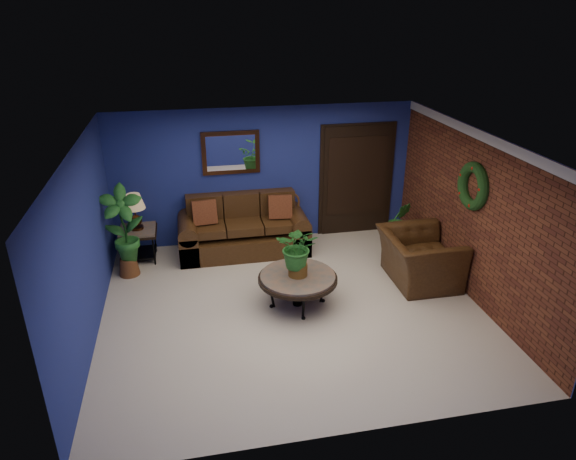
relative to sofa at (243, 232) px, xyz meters
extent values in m
plane|color=beige|center=(0.48, -2.09, -0.34)|extent=(5.50, 5.50, 0.00)
cube|color=navy|center=(0.48, 0.41, 0.91)|extent=(5.50, 0.04, 2.50)
cube|color=navy|center=(-2.27, -2.09, 0.91)|extent=(0.04, 5.00, 2.50)
cube|color=brown|center=(3.23, -2.09, 0.91)|extent=(0.04, 5.00, 2.50)
cube|color=white|center=(0.48, -2.09, 2.16)|extent=(5.50, 5.00, 0.02)
cube|color=white|center=(3.20, -2.09, 2.09)|extent=(0.03, 5.00, 0.14)
cube|color=#402110|center=(-0.12, 0.37, 1.38)|extent=(1.02, 0.06, 0.77)
cube|color=black|center=(2.23, 0.38, 0.71)|extent=(1.44, 0.06, 2.18)
torus|color=black|center=(3.17, -2.04, 1.36)|extent=(0.16, 0.72, 0.72)
cube|color=#412712|center=(0.00, -0.09, -0.15)|extent=(2.29, 0.99, 0.37)
cube|color=#412712|center=(0.00, 0.27, 0.19)|extent=(1.95, 0.27, 0.94)
cube|color=#412712|center=(-0.65, -0.15, 0.20)|extent=(0.63, 0.68, 0.15)
cube|color=#412712|center=(0.00, -0.15, 0.20)|extent=(0.63, 0.68, 0.15)
cube|color=#412712|center=(0.65, -0.15, 0.20)|extent=(0.63, 0.68, 0.15)
cube|color=#412712|center=(-0.98, -0.09, -0.08)|extent=(0.33, 0.99, 0.52)
cube|color=#412712|center=(0.98, -0.09, -0.08)|extent=(0.33, 0.99, 0.52)
cube|color=brown|center=(-0.67, -0.11, 0.48)|extent=(0.42, 0.12, 0.42)
cube|color=brown|center=(0.67, -0.11, 0.48)|extent=(0.42, 0.12, 0.42)
cylinder|color=#514C47|center=(0.57, -2.02, 0.14)|extent=(1.10, 1.10, 0.05)
cylinder|color=black|center=(0.57, -2.02, 0.10)|extent=(1.17, 1.17, 0.05)
cylinder|color=black|center=(0.57, -2.02, -0.11)|extent=(0.14, 0.14, 0.45)
cube|color=#514C47|center=(-1.82, -0.04, 0.22)|extent=(0.60, 0.60, 0.05)
cube|color=black|center=(-1.82, -0.04, 0.18)|extent=(0.64, 0.64, 0.04)
cube|color=black|center=(-1.82, -0.04, -0.22)|extent=(0.54, 0.54, 0.03)
cylinder|color=black|center=(-2.08, -0.29, -0.06)|extent=(0.03, 0.03, 0.56)
cylinder|color=black|center=(-1.57, -0.29, -0.06)|extent=(0.03, 0.03, 0.56)
cylinder|color=black|center=(-2.08, 0.22, -0.06)|extent=(0.03, 0.03, 0.56)
cylinder|color=black|center=(-1.57, 0.22, -0.06)|extent=(0.03, 0.03, 0.56)
cylinder|color=#402110|center=(-1.82, -0.04, 0.27)|extent=(0.22, 0.22, 0.05)
sphere|color=#402110|center=(-1.82, -0.04, 0.38)|extent=(0.20, 0.20, 0.20)
cylinder|color=#402110|center=(-1.82, -0.04, 0.54)|extent=(0.02, 0.02, 0.26)
cone|color=#9F8157|center=(-1.82, -0.04, 0.73)|extent=(0.37, 0.37, 0.26)
cube|color=#553318|center=(0.85, -0.04, 0.13)|extent=(0.49, 0.49, 0.04)
torus|color=#553318|center=(0.88, 0.15, 0.47)|extent=(0.40, 0.10, 0.40)
cylinder|color=#553318|center=(0.64, -0.19, -0.11)|extent=(0.03, 0.03, 0.45)
cylinder|color=#553318|center=(1.00, -0.24, -0.11)|extent=(0.03, 0.03, 0.45)
cylinder|color=#553318|center=(0.69, 0.17, -0.11)|extent=(0.03, 0.03, 0.45)
cylinder|color=#553318|center=(1.05, 0.12, -0.11)|extent=(0.03, 0.03, 0.45)
imported|color=#412712|center=(2.63, -1.69, 0.07)|extent=(1.10, 1.25, 0.81)
cylinder|color=brown|center=(0.57, -2.02, 0.25)|extent=(0.28, 0.28, 0.18)
imported|color=#1B581D|center=(0.57, -2.02, 0.63)|extent=(0.73, 0.68, 0.66)
cylinder|color=brown|center=(2.83, -0.38, -0.24)|extent=(0.26, 0.26, 0.20)
imported|color=#1B581D|center=(2.83, -0.38, 0.17)|extent=(0.43, 0.37, 0.71)
cylinder|color=brown|center=(-1.97, -0.57, -0.19)|extent=(0.34, 0.34, 0.30)
imported|color=#1B581D|center=(-1.97, -0.57, 0.56)|extent=(0.71, 0.51, 1.29)
camera|label=1|loc=(-0.86, -8.43, 3.83)|focal=32.00mm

